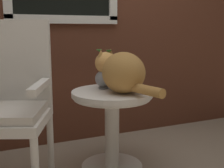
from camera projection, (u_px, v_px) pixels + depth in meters
The scene contains 4 objects.
wicker_side_table at pixel (112, 116), 2.08m from camera, with size 0.57×0.57×0.59m.
wicker_chair at pixel (9, 99), 1.80m from camera, with size 0.62×0.61×1.08m.
cat at pixel (122, 72), 1.97m from camera, with size 0.35×0.63×0.29m.
pewter_vase_with_ivy at pixel (103, 76), 2.12m from camera, with size 0.13×0.12×0.29m.
Camera 1 is at (-0.70, -1.76, 1.01)m, focal length 46.54 mm.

